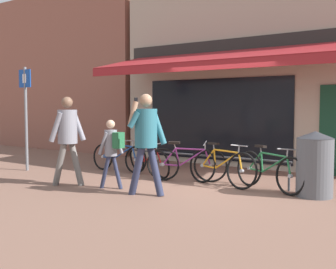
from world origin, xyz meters
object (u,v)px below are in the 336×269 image
at_px(bicycle_blue, 119,157).
at_px(bicycle_purple, 186,164).
at_px(pedestrian_child, 112,145).
at_px(pedestrian_second_adult, 68,132).
at_px(pedestrian_adult, 146,133).
at_px(parking_sign, 26,108).
at_px(bicycle_orange, 221,167).
at_px(bicycle_red, 148,160).
at_px(litter_bin, 315,164).
at_px(bicycle_green, 269,170).

xyz_separation_m(bicycle_blue, bicycle_purple, (2.10, -0.20, 0.03)).
relative_size(pedestrian_child, pedestrian_second_adult, 0.75).
height_order(pedestrian_adult, parking_sign, parking_sign).
height_order(bicycle_blue, pedestrian_second_adult, pedestrian_second_adult).
distance_m(bicycle_orange, pedestrian_adult, 1.88).
height_order(bicycle_blue, bicycle_red, bicycle_blue).
bearing_deg(pedestrian_adult, bicycle_orange, -108.05).
bearing_deg(pedestrian_adult, pedestrian_second_adult, 10.26).
height_order(bicycle_red, pedestrian_child, pedestrian_child).
relative_size(bicycle_blue, litter_bin, 1.48).
xyz_separation_m(bicycle_purple, litter_bin, (2.66, 0.08, 0.20)).
bearing_deg(litter_bin, parking_sign, -171.01).
bearing_deg(litter_bin, pedestrian_adult, -146.80).
relative_size(bicycle_blue, pedestrian_adult, 0.94).
bearing_deg(bicycle_red, pedestrian_second_adult, -84.72).
xyz_separation_m(pedestrian_second_adult, parking_sign, (-2.38, 0.75, 0.47)).
xyz_separation_m(litter_bin, parking_sign, (-6.77, -1.07, 0.98)).
xyz_separation_m(bicycle_green, pedestrian_child, (-2.54, -1.63, 0.47)).
bearing_deg(pedestrian_adult, pedestrian_child, -0.85).
bearing_deg(pedestrian_adult, litter_bin, -141.92).
distance_m(bicycle_purple, litter_bin, 2.67).
bearing_deg(pedestrian_adult, bicycle_red, -48.05).
distance_m(pedestrian_adult, parking_sign, 4.32).
bearing_deg(parking_sign, litter_bin, 8.99).
xyz_separation_m(bicycle_orange, pedestrian_child, (-1.59, -1.50, 0.47)).
relative_size(bicycle_orange, pedestrian_child, 1.28).
height_order(bicycle_purple, litter_bin, litter_bin).
bearing_deg(pedestrian_second_adult, bicycle_green, -158.67).
height_order(bicycle_blue, bicycle_purple, bicycle_purple).
distance_m(bicycle_red, pedestrian_second_adult, 2.14).
xyz_separation_m(pedestrian_adult, parking_sign, (-4.25, 0.57, 0.44)).
relative_size(bicycle_purple, pedestrian_child, 1.20).
height_order(bicycle_blue, bicycle_orange, bicycle_orange).
bearing_deg(pedestrian_second_adult, pedestrian_child, -171.50).
height_order(bicycle_green, pedestrian_child, pedestrian_child).
bearing_deg(litter_bin, bicycle_green, 175.32).
bearing_deg(parking_sign, bicycle_orange, 11.69).
height_order(bicycle_blue, parking_sign, parking_sign).
bearing_deg(bicycle_green, bicycle_red, -157.09).
bearing_deg(bicycle_orange, bicycle_purple, -166.73).
bearing_deg(bicycle_orange, bicycle_red, -173.45).
relative_size(bicycle_blue, parking_sign, 0.67).
relative_size(bicycle_red, bicycle_orange, 0.97).
relative_size(bicycle_blue, bicycle_purple, 1.06).
distance_m(bicycle_green, pedestrian_child, 3.05).
height_order(bicycle_red, litter_bin, litter_bin).
distance_m(bicycle_green, litter_bin, 0.91).
xyz_separation_m(bicycle_purple, pedestrian_second_adult, (-1.73, -1.74, 0.71)).
height_order(bicycle_orange, bicycle_green, bicycle_orange).
relative_size(pedestrian_adult, parking_sign, 0.72).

